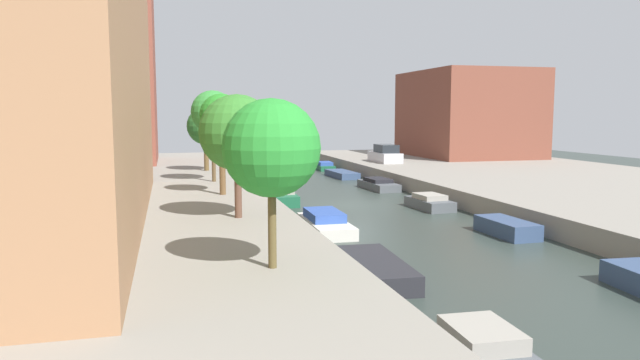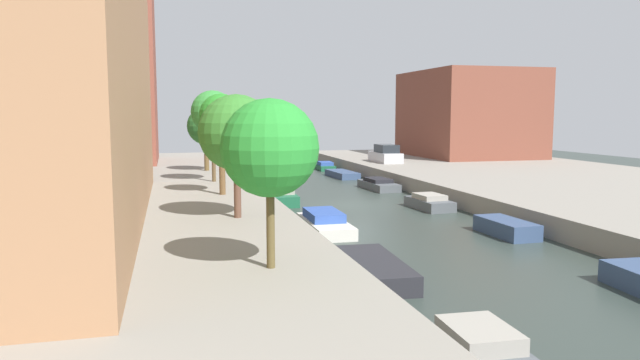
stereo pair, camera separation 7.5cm
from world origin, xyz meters
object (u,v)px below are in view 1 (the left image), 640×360
moored_boat_left_2 (325,223)px  moored_boat_right_3 (378,185)px  street_tree_2 (221,117)px  street_tree_3 (213,112)px  moored_boat_left_0 (486,353)px  moored_boat_right_5 (325,166)px  street_tree_0 (271,148)px  street_tree_1 (237,133)px  moored_boat_left_3 (281,197)px  low_block_right (467,114)px  apartment_tower_far (89,6)px  parked_car (385,155)px  moored_boat_right_2 (430,203)px  moored_boat_right_4 (342,174)px  street_tree_4 (206,126)px  moored_boat_left_1 (376,269)px  moored_boat_left_4 (266,183)px  moored_boat_right_1 (507,228)px

moored_boat_left_2 → moored_boat_right_3: moored_boat_left_2 is taller
street_tree_2 → street_tree_3: (-0.00, 5.89, 0.23)m
moored_boat_left_0 → moored_boat_right_5: size_ratio=0.90×
street_tree_0 → street_tree_1: (-0.00, 7.85, 0.15)m
moored_boat_left_2 → moored_boat_left_3: moored_boat_left_3 is taller
low_block_right → apartment_tower_far: bearing=178.7°
parked_car → moored_boat_right_2: bearing=-103.4°
apartment_tower_far → street_tree_0: size_ratio=5.66×
low_block_right → moored_boat_right_4: size_ratio=2.87×
moored_boat_left_3 → moored_boat_right_2: 8.39m
moored_boat_left_0 → moored_boat_right_3: 27.98m
street_tree_1 → street_tree_0: bearing=-90.0°
apartment_tower_far → street_tree_1: apartment_tower_far is taller
apartment_tower_far → moored_boat_left_3: apartment_tower_far is taller
apartment_tower_far → street_tree_4: 15.88m
moored_boat_right_5 → moored_boat_left_2: bearing=-105.0°
moored_boat_right_3 → moored_boat_right_5: bearing=89.9°
street_tree_1 → moored_boat_left_0: bearing=-75.1°
parked_car → street_tree_3: bearing=-144.7°
street_tree_2 → moored_boat_right_4: street_tree_2 is taller
street_tree_0 → parked_car: 34.92m
street_tree_0 → moored_boat_left_1: (3.53, 1.60, -3.92)m
apartment_tower_far → street_tree_4: bearing=-47.1°
moored_boat_left_1 → street_tree_0: bearing=-155.6°
moored_boat_left_1 → moored_boat_left_4: moored_boat_left_4 is taller
moored_boat_left_3 → moored_boat_right_2: bearing=-27.8°
moored_boat_right_2 → moored_boat_right_3: moored_boat_right_2 is taller
street_tree_3 → street_tree_4: street_tree_3 is taller
moored_boat_left_2 → moored_boat_right_1: size_ratio=1.44×
moored_boat_right_1 → moored_boat_right_5: bearing=90.0°
street_tree_2 → moored_boat_left_0: 20.64m
moored_boat_left_1 → moored_boat_right_2: moored_boat_right_2 is taller
moored_boat_left_3 → moored_boat_right_2: moored_boat_left_3 is taller
parked_car → moored_boat_left_3: 18.26m
street_tree_3 → street_tree_0: bearing=-90.0°
apartment_tower_far → moored_boat_left_4: apartment_tower_far is taller
street_tree_4 → moored_boat_left_1: (3.53, -26.03, -3.90)m
moored_boat_right_2 → low_block_right: bearing=57.4°
street_tree_2 → street_tree_1: bearing=-90.0°
street_tree_0 → moored_boat_right_4: street_tree_0 is taller
street_tree_1 → moored_boat_left_0: street_tree_1 is taller
moored_boat_right_5 → moored_boat_left_4: bearing=-121.7°
street_tree_3 → moored_boat_right_3: street_tree_3 is taller
apartment_tower_far → moored_boat_right_1: 38.81m
moored_boat_left_0 → street_tree_4: bearing=96.0°
moored_boat_right_2 → moored_boat_right_4: (-0.10, 16.13, -0.09)m
moored_boat_left_4 → low_block_right: bearing=29.0°
street_tree_4 → moored_boat_right_1: size_ratio=1.46×
street_tree_3 → moored_boat_right_5: street_tree_3 is taller
street_tree_4 → moored_boat_right_3: size_ratio=1.13×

